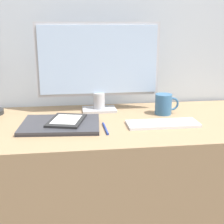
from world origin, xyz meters
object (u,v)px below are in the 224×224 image
object	(u,v)px
ereader	(66,120)
coffee_mug	(164,104)
keyboard	(163,124)
laptop	(61,124)
monitor	(99,64)
pen	(105,128)

from	to	relation	value
ereader	coffee_mug	world-z (taller)	coffee_mug
keyboard	laptop	bearing A→B (deg)	174.74
monitor	keyboard	bearing A→B (deg)	-46.87
monitor	ereader	xyz separation A→B (m)	(-0.16, -0.21, -0.21)
laptop	coffee_mug	bearing A→B (deg)	14.30
laptop	pen	xyz separation A→B (m)	(0.18, -0.06, -0.00)
ereader	coffee_mug	size ratio (longest dim) A/B	1.88
monitor	ereader	world-z (taller)	monitor
coffee_mug	pen	size ratio (longest dim) A/B	0.82
monitor	pen	distance (m)	0.36
monitor	ereader	distance (m)	0.33
coffee_mug	pen	xyz separation A→B (m)	(-0.30, -0.19, -0.04)
laptop	pen	distance (m)	0.19
monitor	keyboard	world-z (taller)	monitor
keyboard	ereader	size ratio (longest dim) A/B	1.41
ereader	monitor	bearing A→B (deg)	53.31
monitor	ereader	size ratio (longest dim) A/B	2.72
pen	ereader	bearing A→B (deg)	154.26
keyboard	pen	world-z (taller)	keyboard
laptop	ereader	world-z (taller)	ereader
ereader	pen	world-z (taller)	ereader
monitor	pen	bearing A→B (deg)	-90.16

